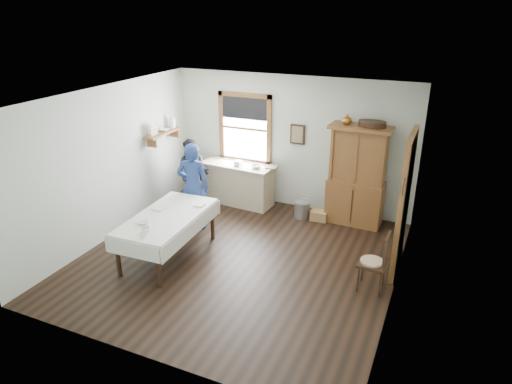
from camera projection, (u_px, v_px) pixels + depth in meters
room at (237, 184)px, 7.10m from camera, size 5.01×5.01×2.70m
window at (245, 125)px, 9.45m from camera, size 1.18×0.07×1.48m
doorway at (405, 201)px, 6.98m from camera, size 0.09×1.14×2.22m
wall_shelf at (164, 131)px, 9.19m from camera, size 0.24×1.00×0.44m
framed_picture at (297, 134)px, 9.05m from camera, size 0.30×0.04×0.40m
rug_beater at (405, 178)px, 6.30m from camera, size 0.01×0.27×0.27m
work_counter at (238, 184)px, 9.62m from camera, size 1.56×0.69×0.87m
china_hutch at (357, 176)px, 8.56m from camera, size 1.14×0.57×1.92m
dining_table at (168, 236)px, 7.58m from camera, size 1.06×1.92×0.76m
spindle_chair at (373, 261)px, 6.68m from camera, size 0.46×0.46×0.93m
pail at (302, 209)px, 9.06m from camera, size 0.41×0.41×0.33m
wicker_basket at (319, 216)px, 8.97m from camera, size 0.34×0.24×0.19m
woman_blue at (193, 189)px, 8.44m from camera, size 0.64×0.50×1.54m
figure_dark at (193, 176)px, 9.38m from camera, size 0.76×0.66×1.34m
table_cup_a at (146, 230)px, 6.87m from camera, size 0.15×0.15×0.10m
table_cup_b at (143, 235)px, 6.72m from camera, size 0.12×0.12×0.09m
table_bowl at (143, 222)px, 7.15m from camera, size 0.25×0.25×0.05m
counter_book at (267, 166)px, 9.30m from camera, size 0.17×0.23×0.02m
counter_bowl at (256, 167)px, 9.22m from camera, size 0.22×0.22×0.06m
shelf_bowl at (164, 130)px, 9.19m from camera, size 0.22×0.22×0.05m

